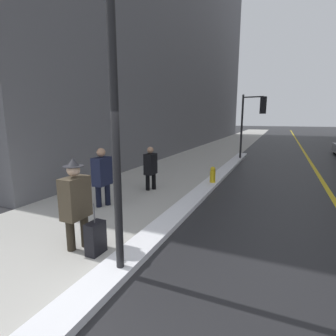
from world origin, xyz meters
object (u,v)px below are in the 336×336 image
pedestrian_nearside (102,174)px  fire_hydrant (213,176)px  pedestrian_in_fedora (76,201)px  rolling_suitcase (96,238)px  traffic_light_near (255,113)px  lamp_post (112,49)px  pedestrian_trailing (151,166)px

pedestrian_nearside → fire_hydrant: size_ratio=2.32×
pedestrian_in_fedora → rolling_suitcase: 0.77m
traffic_light_near → fire_hydrant: (-0.74, -6.27, -2.31)m
pedestrian_nearside → rolling_suitcase: pedestrian_nearside is taller
rolling_suitcase → pedestrian_in_fedora: bearing=-93.2°
fire_hydrant → rolling_suitcase: bearing=-97.7°
rolling_suitcase → fire_hydrant: bearing=173.6°
pedestrian_nearside → rolling_suitcase: bearing=35.5°
lamp_post → rolling_suitcase: (-0.74, 0.34, -3.01)m
traffic_light_near → pedestrian_in_fedora: size_ratio=2.14×
rolling_suitcase → pedestrian_trailing: bearing=-164.9°
traffic_light_near → pedestrian_nearside: bearing=-98.0°
lamp_post → fire_hydrant: 6.62m
pedestrian_in_fedora → rolling_suitcase: pedestrian_in_fedora is taller
pedestrian_trailing → pedestrian_nearside: bearing=-11.4°
pedestrian_nearside → pedestrian_trailing: pedestrian_nearside is taller
lamp_post → pedestrian_nearside: size_ratio=3.47×
pedestrian_in_fedora → fire_hydrant: bearing=169.2°
pedestrian_in_fedora → pedestrian_trailing: pedestrian_in_fedora is taller
pedestrian_in_fedora → fire_hydrant: size_ratio=2.45×
pedestrian_in_fedora → pedestrian_trailing: 4.20m
rolling_suitcase → pedestrian_nearside: bearing=-144.5°
rolling_suitcase → fire_hydrant: size_ratio=1.36×
traffic_light_near → rolling_suitcase: 12.17m
fire_hydrant → pedestrian_in_fedora: bearing=-102.1°
pedestrian_in_fedora → pedestrian_trailing: size_ratio=1.16×
pedestrian_in_fedora → lamp_post: bearing=73.5°
lamp_post → pedestrian_in_fedora: 2.68m
lamp_post → traffic_light_near: (0.75, 12.19, -0.66)m
pedestrian_trailing → rolling_suitcase: bearing=15.1°
pedestrian_trailing → rolling_suitcase: size_ratio=1.55×
pedestrian_nearside → fire_hydrant: pedestrian_nearside is taller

